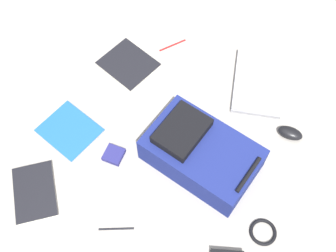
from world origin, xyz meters
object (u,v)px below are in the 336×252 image
(backpack, at_px, (200,153))
(book_comic, at_px, (70,130))
(book_red, at_px, (128,64))
(book_blue, at_px, (35,192))
(computer_mouse, at_px, (290,133))
(cable_coil, at_px, (263,232))
(pen_blue, at_px, (116,229))
(laptop, at_px, (258,82))
(pen_black, at_px, (172,45))
(earbud_pouch, at_px, (114,155))

(backpack, xyz_separation_m, book_comic, (0.03, -0.58, -0.07))
(book_red, height_order, book_comic, book_red)
(book_comic, bearing_deg, book_blue, -3.50)
(book_red, xyz_separation_m, computer_mouse, (0.16, 0.80, 0.01))
(cable_coil, bearing_deg, pen_blue, -74.68)
(laptop, bearing_deg, book_red, -83.55)
(cable_coil, relative_size, pen_black, 0.73)
(cable_coil, height_order, pen_black, cable_coil)
(pen_black, height_order, pen_blue, pen_black)
(book_red, height_order, earbud_pouch, earbud_pouch)
(cable_coil, distance_m, pen_black, 1.00)
(book_blue, distance_m, earbud_pouch, 0.35)
(backpack, height_order, book_red, backpack)
(laptop, height_order, pen_blue, laptop)
(laptop, bearing_deg, cable_coil, 12.60)
(book_blue, height_order, pen_blue, book_blue)
(book_comic, bearing_deg, pen_blue, 44.87)
(backpack, distance_m, laptop, 0.49)
(book_blue, distance_m, computer_mouse, 1.10)
(earbud_pouch, bearing_deg, computer_mouse, 114.23)
(backpack, distance_m, book_red, 0.60)
(book_blue, xyz_separation_m, book_comic, (-0.31, 0.02, -0.01))
(laptop, relative_size, cable_coil, 3.54)
(book_red, relative_size, computer_mouse, 2.86)
(laptop, xyz_separation_m, pen_blue, (0.84, -0.40, -0.01))
(book_blue, bearing_deg, earbud_pouch, 135.26)
(cable_coil, distance_m, earbud_pouch, 0.68)
(cable_coil, bearing_deg, pen_black, -142.84)
(book_blue, bearing_deg, book_red, 168.67)
(book_red, bearing_deg, computer_mouse, 78.84)
(cable_coil, xyz_separation_m, earbud_pouch, (-0.14, -0.67, 0.00))
(pen_black, bearing_deg, book_blue, -19.24)
(cable_coil, bearing_deg, backpack, -125.67)
(pen_black, bearing_deg, cable_coil, 37.16)
(cable_coil, relative_size, pen_blue, 0.77)
(book_red, bearing_deg, cable_coil, 51.42)
(laptop, xyz_separation_m, pen_black, (-0.11, -0.45, -0.01))
(cable_coil, bearing_deg, laptop, -167.40)
(backpack, distance_m, pen_blue, 0.45)
(computer_mouse, relative_size, pen_black, 0.74)
(book_blue, bearing_deg, cable_coil, 96.73)
(pen_blue, bearing_deg, backpack, 148.01)
(backpack, xyz_separation_m, computer_mouse, (-0.23, 0.35, -0.06))
(book_red, relative_size, cable_coil, 2.91)
(book_comic, height_order, earbud_pouch, earbud_pouch)
(backpack, bearing_deg, pen_blue, -31.99)
(book_red, distance_m, computer_mouse, 0.82)
(book_comic, bearing_deg, backpack, 92.75)
(book_red, relative_size, pen_black, 2.12)
(pen_black, bearing_deg, backpack, 26.79)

